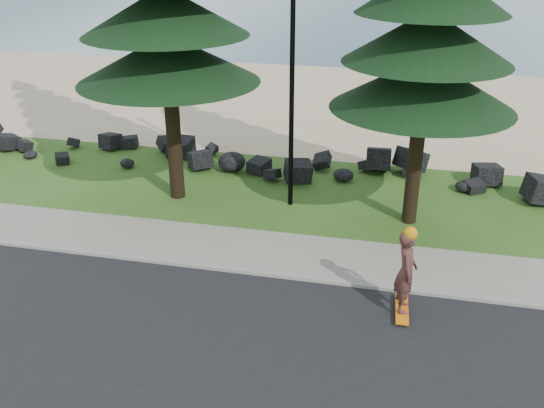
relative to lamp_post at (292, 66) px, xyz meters
name	(u,v)px	position (x,y,z in m)	size (l,w,h in m)	color
ground	(266,256)	(0.00, -3.20, -4.13)	(160.00, 160.00, 0.00)	#2E5219
road	(213,373)	(0.00, -7.70, -4.12)	(160.00, 7.00, 0.02)	black
kerb	(258,273)	(0.00, -4.10, -4.08)	(160.00, 0.20, 0.10)	gray
sidewalk	(268,251)	(0.00, -3.00, -4.09)	(160.00, 2.00, 0.08)	slate
beach_sand	(336,103)	(0.00, 11.30, -4.13)	(160.00, 15.00, 0.01)	tan
ocean	(381,5)	(0.00, 47.80, -4.13)	(160.00, 58.00, 0.01)	#38576C
seawall_boulders	(304,174)	(0.00, 2.40, -4.13)	(60.00, 2.40, 1.10)	black
lamp_post	(292,66)	(0.00, 0.00, 0.00)	(0.25, 0.14, 8.14)	black
skateboarder	(406,272)	(3.43, -4.97, -3.08)	(0.48, 1.14, 2.09)	orange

